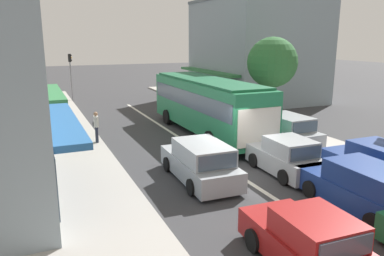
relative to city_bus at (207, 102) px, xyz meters
name	(u,v)px	position (x,y,z in m)	size (l,w,h in m)	color
ground_plane	(232,171)	(-1.80, -6.23, -1.88)	(140.00, 140.00, 0.00)	#353538
lane_centre_line	(194,147)	(-1.80, -2.23, -1.88)	(0.20, 28.00, 0.01)	silver
sidewalk_left	(52,150)	(-8.60, -0.23, -1.81)	(5.20, 44.00, 0.14)	#A39E96
kerb_right	(271,127)	(4.40, -0.23, -1.82)	(2.80, 44.00, 0.12)	#A39E96
building_right_far	(256,50)	(9.69, 10.04, 2.57)	(9.79, 10.61, 8.90)	#84939E
city_bus	(207,102)	(0.00, 0.00, 0.00)	(2.80, 10.87, 3.23)	#237A4C
sedan_adjacent_lane_lead	(313,247)	(-3.49, -13.12, -1.22)	(2.02, 4.26, 1.47)	maroon
hatchback_queue_far_back	(286,157)	(0.11, -7.36, -1.17)	(1.91, 3.75, 1.54)	#9EA3A8
wagon_behind_bus_mid	(363,189)	(0.25, -11.14, -1.14)	(1.98, 4.52, 1.58)	navy
wagon_behind_bus_near	(200,162)	(-3.46, -6.64, -1.14)	(2.02, 4.54, 1.58)	#9EA3A8
parked_wagon_kerb_front	(381,165)	(2.71, -9.71, -1.14)	(2.00, 4.53, 1.58)	navy
parked_wagon_kerb_second	(285,130)	(2.87, -3.58, -1.14)	(1.99, 4.53, 1.58)	#9EA3A8
traffic_light_downstreet	(71,69)	(-5.92, 15.33, 0.97)	(0.33, 0.24, 4.20)	gray
street_tree_right	(272,63)	(4.64, 0.32, 2.14)	(3.13, 3.13, 5.60)	brown
pedestrian_with_handbag_near	(96,125)	(-6.31, 0.20, -0.81)	(0.25, 0.65, 1.63)	#232838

